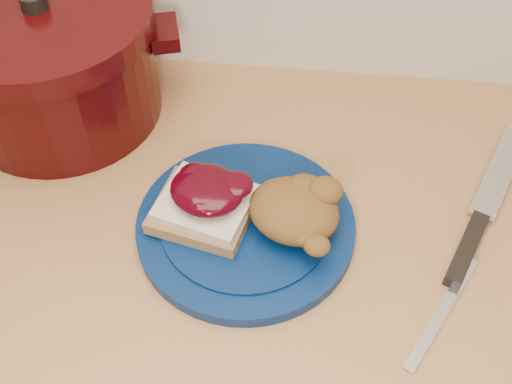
# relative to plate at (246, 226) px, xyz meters

# --- Properties ---
(base_cabinet) EXTENTS (4.00, 0.60, 0.86)m
(base_cabinet) POSITION_rel_plate_xyz_m (-0.01, 0.01, -0.48)
(base_cabinet) COLOR beige
(base_cabinet) RESTS_ON floor
(plate) EXTENTS (0.33, 0.33, 0.02)m
(plate) POSITION_rel_plate_xyz_m (0.00, 0.00, 0.00)
(plate) COLOR #051C48
(plate) RESTS_ON wood_countertop
(sandwich) EXTENTS (0.13, 0.12, 0.05)m
(sandwich) POSITION_rel_plate_xyz_m (-0.05, 0.00, 0.04)
(sandwich) COLOR olive
(sandwich) RESTS_ON plate
(stuffing_mound) EXTENTS (0.13, 0.12, 0.05)m
(stuffing_mound) POSITION_rel_plate_xyz_m (0.06, -0.00, 0.04)
(stuffing_mound) COLOR brown
(stuffing_mound) RESTS_ON plate
(chef_knife) EXTENTS (0.14, 0.28, 0.02)m
(chef_knife) POSITION_rel_plate_xyz_m (0.27, 0.03, -0.00)
(chef_knife) COLOR black
(chef_knife) RESTS_ON wood_countertop
(butter_knife) EXTENTS (0.09, 0.15, 0.00)m
(butter_knife) POSITION_rel_plate_xyz_m (0.23, -0.09, -0.01)
(butter_knife) COLOR silver
(butter_knife) RESTS_ON wood_countertop
(dutch_oven) EXTENTS (0.35, 0.35, 0.18)m
(dutch_oven) POSITION_rel_plate_xyz_m (-0.28, 0.19, 0.08)
(dutch_oven) COLOR black
(dutch_oven) RESTS_ON wood_countertop
(pepper_grinder) EXTENTS (0.06, 0.06, 0.12)m
(pepper_grinder) POSITION_rel_plate_xyz_m (-0.31, 0.17, 0.05)
(pepper_grinder) COLOR black
(pepper_grinder) RESTS_ON wood_countertop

